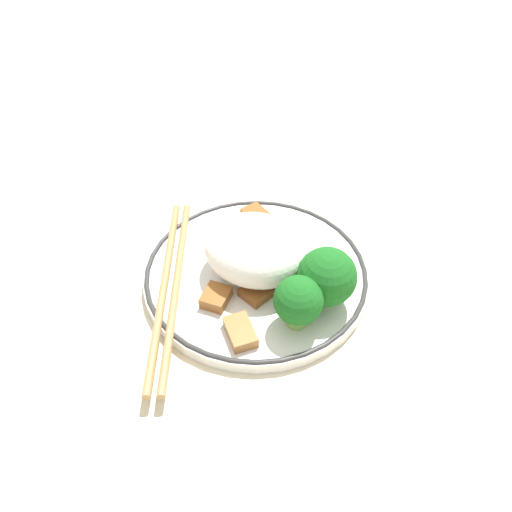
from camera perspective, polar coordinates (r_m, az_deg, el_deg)
ground_plane at (r=0.50m, az=0.00°, el=-2.61°), size 3.00×3.00×0.00m
plate at (r=0.50m, az=0.00°, el=-2.00°), size 0.22×0.22×0.01m
rice_mound at (r=0.47m, az=-0.02°, el=0.74°), size 0.10×0.09×0.06m
broccoli_back_left at (r=0.43m, az=4.86°, el=-5.17°), size 0.04×0.04×0.05m
broccoli_back_center at (r=0.45m, az=8.08°, el=-2.40°), size 0.05×0.05×0.06m
meat_near_front at (r=0.44m, az=-1.80°, el=-8.67°), size 0.04×0.04×0.01m
meat_near_left at (r=0.46m, az=-4.59°, el=-4.71°), size 0.02×0.03×0.01m
meat_near_right at (r=0.51m, az=3.52°, el=1.06°), size 0.04×0.04×0.01m
meat_near_back at (r=0.55m, az=0.12°, el=4.56°), size 0.04×0.04×0.01m
meat_on_rice_edge at (r=0.47m, az=0.27°, el=-4.01°), size 0.04×0.04×0.01m
chopsticks at (r=0.48m, az=-9.79°, el=-3.34°), size 0.11×0.22×0.01m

